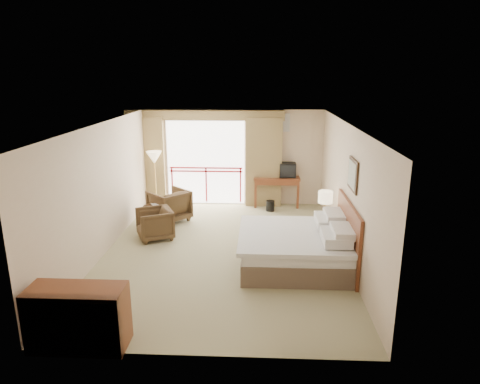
# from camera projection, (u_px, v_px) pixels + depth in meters

# --- Properties ---
(floor) EXTENTS (7.00, 7.00, 0.00)m
(floor) POSITION_uv_depth(u_px,v_px,m) (224.00, 251.00, 9.13)
(floor) COLOR #989166
(floor) RESTS_ON ground
(ceiling) EXTENTS (7.00, 7.00, 0.00)m
(ceiling) POSITION_uv_depth(u_px,v_px,m) (223.00, 124.00, 8.40)
(ceiling) COLOR white
(ceiling) RESTS_ON wall_back
(wall_back) EXTENTS (5.00, 0.00, 5.00)m
(wall_back) POSITION_uv_depth(u_px,v_px,m) (234.00, 158.00, 12.13)
(wall_back) COLOR beige
(wall_back) RESTS_ON ground
(wall_front) EXTENTS (5.00, 0.00, 5.00)m
(wall_front) POSITION_uv_depth(u_px,v_px,m) (200.00, 264.00, 5.40)
(wall_front) COLOR beige
(wall_front) RESTS_ON ground
(wall_left) EXTENTS (0.00, 7.00, 7.00)m
(wall_left) POSITION_uv_depth(u_px,v_px,m) (104.00, 189.00, 8.88)
(wall_left) COLOR beige
(wall_left) RESTS_ON ground
(wall_right) EXTENTS (0.00, 7.00, 7.00)m
(wall_right) POSITION_uv_depth(u_px,v_px,m) (346.00, 192.00, 8.65)
(wall_right) COLOR beige
(wall_right) RESTS_ON ground
(balcony_door) EXTENTS (2.40, 0.00, 2.40)m
(balcony_door) POSITION_uv_depth(u_px,v_px,m) (206.00, 163.00, 12.19)
(balcony_door) COLOR white
(balcony_door) RESTS_ON wall_back
(balcony_railing) EXTENTS (2.09, 0.03, 1.02)m
(balcony_railing) POSITION_uv_depth(u_px,v_px,m) (206.00, 176.00, 12.27)
(balcony_railing) COLOR #AB0E16
(balcony_railing) RESTS_ON wall_back
(curtain_left) EXTENTS (1.00, 0.26, 2.50)m
(curtain_left) POSITION_uv_depth(u_px,v_px,m) (147.00, 161.00, 12.12)
(curtain_left) COLOR olive
(curtain_left) RESTS_ON wall_back
(curtain_right) EXTENTS (1.00, 0.26, 2.50)m
(curtain_right) POSITION_uv_depth(u_px,v_px,m) (264.00, 162.00, 11.97)
(curtain_right) COLOR olive
(curtain_right) RESTS_ON wall_back
(valance) EXTENTS (4.40, 0.22, 0.28)m
(valance) POSITION_uv_depth(u_px,v_px,m) (204.00, 115.00, 11.73)
(valance) COLOR olive
(valance) RESTS_ON wall_back
(hvac_vent) EXTENTS (0.50, 0.04, 0.50)m
(hvac_vent) POSITION_uv_depth(u_px,v_px,m) (281.00, 123.00, 11.77)
(hvac_vent) COLOR silver
(hvac_vent) RESTS_ON wall_back
(bed) EXTENTS (2.13, 2.06, 0.97)m
(bed) POSITION_uv_depth(u_px,v_px,m) (297.00, 247.00, 8.38)
(bed) COLOR brown
(bed) RESTS_ON floor
(headboard) EXTENTS (0.06, 2.10, 1.30)m
(headboard) POSITION_uv_depth(u_px,v_px,m) (348.00, 235.00, 8.26)
(headboard) COLOR #612915
(headboard) RESTS_ON wall_right
(framed_art) EXTENTS (0.04, 0.72, 0.60)m
(framed_art) POSITION_uv_depth(u_px,v_px,m) (353.00, 175.00, 7.94)
(framed_art) COLOR black
(framed_art) RESTS_ON wall_right
(nightstand) EXTENTS (0.42, 0.48, 0.54)m
(nightstand) POSITION_uv_depth(u_px,v_px,m) (324.00, 228.00, 9.69)
(nightstand) COLOR #612915
(nightstand) RESTS_ON floor
(table_lamp) EXTENTS (0.32, 0.32, 0.57)m
(table_lamp) POSITION_uv_depth(u_px,v_px,m) (325.00, 197.00, 9.54)
(table_lamp) COLOR tan
(table_lamp) RESTS_ON nightstand
(phone) EXTENTS (0.20, 0.17, 0.07)m
(phone) POSITION_uv_depth(u_px,v_px,m) (323.00, 218.00, 9.46)
(phone) COLOR black
(phone) RESTS_ON nightstand
(desk) EXTENTS (1.29, 0.62, 0.84)m
(desk) POSITION_uv_depth(u_px,v_px,m) (276.00, 183.00, 12.16)
(desk) COLOR #612915
(desk) RESTS_ON floor
(tv) EXTENTS (0.45, 0.36, 0.41)m
(tv) POSITION_uv_depth(u_px,v_px,m) (288.00, 170.00, 11.98)
(tv) COLOR black
(tv) RESTS_ON desk
(coffee_maker) EXTENTS (0.13, 0.13, 0.23)m
(coffee_maker) POSITION_uv_depth(u_px,v_px,m) (264.00, 173.00, 12.04)
(coffee_maker) COLOR black
(coffee_maker) RESTS_ON desk
(cup) EXTENTS (0.09, 0.09, 0.11)m
(cup) POSITION_uv_depth(u_px,v_px,m) (270.00, 175.00, 12.01)
(cup) COLOR white
(cup) RESTS_ON desk
(wastebasket) EXTENTS (0.30, 0.30, 0.29)m
(wastebasket) POSITION_uv_depth(u_px,v_px,m) (270.00, 206.00, 11.74)
(wastebasket) COLOR black
(wastebasket) RESTS_ON floor
(armchair_far) EXTENTS (1.24, 1.24, 0.81)m
(armchair_far) POSITION_uv_depth(u_px,v_px,m) (170.00, 220.00, 11.04)
(armchair_far) COLOR #412E1B
(armchair_far) RESTS_ON floor
(armchair_near) EXTENTS (1.01, 1.00, 0.70)m
(armchair_near) POSITION_uv_depth(u_px,v_px,m) (156.00, 238.00, 9.85)
(armchair_near) COLOR #412E1B
(armchair_near) RESTS_ON floor
(side_table) EXTENTS (0.48, 0.48, 0.52)m
(side_table) POSITION_uv_depth(u_px,v_px,m) (153.00, 212.00, 10.54)
(side_table) COLOR black
(side_table) RESTS_ON floor
(book) EXTENTS (0.29, 0.29, 0.02)m
(book) POSITION_uv_depth(u_px,v_px,m) (153.00, 206.00, 10.49)
(book) COLOR white
(book) RESTS_ON side_table
(floor_lamp) EXTENTS (0.41, 0.41, 1.62)m
(floor_lamp) POSITION_uv_depth(u_px,v_px,m) (154.00, 160.00, 11.61)
(floor_lamp) COLOR tan
(floor_lamp) RESTS_ON floor
(dresser) EXTENTS (1.32, 0.56, 0.88)m
(dresser) POSITION_uv_depth(u_px,v_px,m) (78.00, 318.00, 5.86)
(dresser) COLOR #612915
(dresser) RESTS_ON floor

